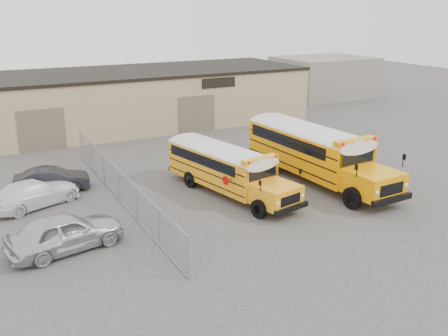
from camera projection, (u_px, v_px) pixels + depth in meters
name	position (u px, v px, depth m)	size (l,w,h in m)	color
ground	(246.00, 200.00, 26.46)	(120.00, 120.00, 0.00)	#3F3C3A
warehouse	(130.00, 98.00, 42.59)	(30.20, 10.20, 4.67)	tan
chainlink_fence	(119.00, 185.00, 26.07)	(0.07, 18.07, 1.81)	gray
distant_building_right	(324.00, 77.00, 56.61)	(10.00, 8.00, 4.40)	gray
school_bus_left	(170.00, 145.00, 31.19)	(4.01, 9.32, 2.65)	#FF9E14
school_bus_right	(251.00, 126.00, 34.64)	(3.33, 11.16, 3.23)	#FA9903
tarp_bundle	(278.00, 195.00, 25.15)	(1.04, 1.04, 1.41)	black
car_silver	(65.00, 232.00, 20.79)	(1.94, 4.82, 1.64)	silver
car_white	(35.00, 193.00, 25.51)	(1.92, 4.72, 1.37)	white
car_dark	(52.00, 180.00, 27.60)	(1.41, 4.03, 1.33)	black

